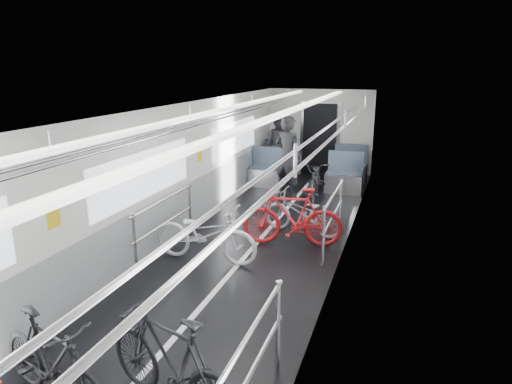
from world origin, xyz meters
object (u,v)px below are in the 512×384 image
(bike_right_mid, at_px, (302,213))
(person_standing, at_px, (288,157))
(bike_left_far, at_px, (206,234))
(person_seated, at_px, (279,145))
(bike_left_mid, at_px, (53,362))
(bike_right_near, at_px, (172,363))
(bike_aisle, at_px, (316,180))
(bike_right_far, at_px, (292,217))

(bike_right_mid, height_order, person_standing, person_standing)
(bike_left_far, relative_size, person_standing, 0.89)
(bike_left_far, relative_size, person_seated, 0.96)
(bike_left_mid, height_order, person_seated, person_seated)
(bike_left_mid, xyz_separation_m, bike_right_near, (1.07, 0.27, 0.05))
(bike_aisle, bearing_deg, bike_left_mid, -103.66)
(person_standing, bearing_deg, person_seated, -49.60)
(bike_right_near, distance_m, bike_right_mid, 4.83)
(bike_left_mid, xyz_separation_m, bike_left_far, (-0.04, 3.42, -0.01))
(bike_left_far, height_order, bike_aisle, bike_aisle)
(bike_right_near, height_order, person_seated, person_seated)
(bike_right_near, xyz_separation_m, person_seated, (-1.53, 9.04, 0.39))
(bike_right_mid, height_order, person_seated, person_seated)
(bike_left_mid, xyz_separation_m, bike_right_far, (1.12, 4.50, 0.06))
(bike_left_mid, bearing_deg, person_standing, 13.96)
(bike_right_mid, distance_m, bike_aisle, 2.23)
(bike_left_far, distance_m, bike_right_near, 3.34)
(bike_left_far, relative_size, bike_right_near, 1.02)
(bike_right_mid, xyz_separation_m, bike_aisle, (-0.19, 2.22, 0.08))
(bike_left_far, bearing_deg, bike_left_mid, -178.59)
(bike_right_near, relative_size, bike_right_mid, 1.10)
(bike_left_mid, bearing_deg, person_seated, 19.01)
(bike_left_far, height_order, bike_right_mid, bike_left_far)
(bike_right_near, bearing_deg, bike_left_mid, -55.74)
(person_seated, bearing_deg, bike_right_near, 118.33)
(person_standing, bearing_deg, bike_right_far, 124.77)
(bike_right_near, height_order, bike_right_mid, bike_right_near)
(bike_right_near, height_order, bike_right_far, bike_right_far)
(bike_right_mid, relative_size, bike_right_far, 0.90)
(bike_left_mid, xyz_separation_m, bike_right_mid, (1.16, 5.10, -0.06))
(bike_left_far, distance_m, bike_right_far, 1.58)
(person_standing, relative_size, person_seated, 1.08)
(bike_right_near, distance_m, person_seated, 9.18)
(bike_left_mid, height_order, person_standing, person_standing)
(bike_right_mid, relative_size, bike_aisle, 0.83)
(bike_left_mid, bearing_deg, bike_left_far, 16.80)
(bike_left_far, xyz_separation_m, bike_right_near, (1.10, -3.15, 0.06))
(bike_left_mid, height_order, bike_right_mid, bike_left_mid)
(bike_aisle, bearing_deg, bike_right_mid, -91.27)
(bike_left_far, bearing_deg, person_standing, -3.86)
(bike_left_far, height_order, person_seated, person_seated)
(person_standing, bearing_deg, bike_left_mid, 106.65)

